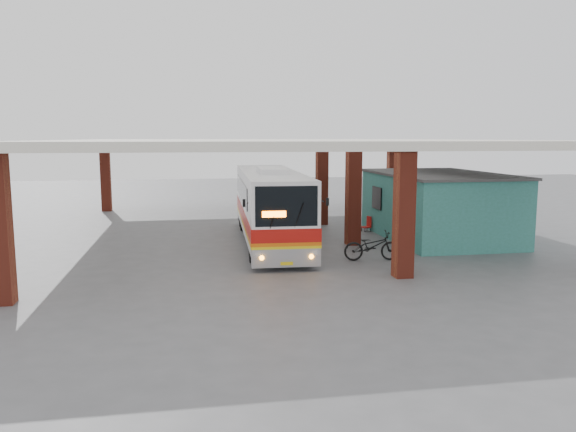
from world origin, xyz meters
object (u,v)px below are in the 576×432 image
(pedestrian, at_px, (408,249))
(red_chair, at_px, (368,224))
(coach_bus, at_px, (270,205))
(motorcycle, at_px, (372,246))

(pedestrian, height_order, red_chair, pedestrian)
(coach_bus, height_order, pedestrian, coach_bus)
(coach_bus, distance_m, pedestrian, 7.58)
(coach_bus, relative_size, red_chair, 15.56)
(coach_bus, bearing_deg, pedestrian, -54.72)
(pedestrian, relative_size, red_chair, 2.07)
(red_chair, bearing_deg, coach_bus, -171.26)
(motorcycle, height_order, pedestrian, pedestrian)
(coach_bus, height_order, red_chair, coach_bus)
(pedestrian, xyz_separation_m, red_chair, (1.28, 8.53, -0.44))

